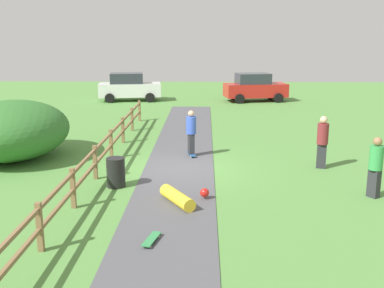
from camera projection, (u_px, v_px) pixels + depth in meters
The scene contains 12 objects.
ground_plane at pixel (179, 168), 16.28m from camera, with size 60.00×60.00×0.00m, color #568E42.
asphalt_path at pixel (179, 168), 16.27m from camera, with size 2.40×28.00×0.02m, color #515156.
wooden_fence at pixel (104, 149), 16.19m from camera, with size 0.12×18.12×1.10m.
bush_large at pixel (12, 130), 17.35m from camera, with size 4.09×4.91×2.16m, color #33702D.
trash_bin at pixel (116, 172), 14.23m from camera, with size 0.56×0.56×0.90m, color black.
skater_riding at pixel (191, 131), 17.66m from camera, with size 0.47×0.82×1.74m.
skater_fallen at pixel (180, 197), 12.81m from camera, with size 1.40×1.46×0.36m.
skateboard_loose at pixel (151, 239), 10.47m from camera, with size 0.38×0.82×0.08m.
bystander_green at pixel (376, 164), 13.19m from camera, with size 0.52×0.52×1.75m.
bystander_maroon at pixel (323, 139), 16.09m from camera, with size 0.47×0.47×1.83m.
parked_car_white at pixel (129, 87), 32.40m from camera, with size 4.39×2.44×1.92m.
parked_car_red at pixel (255, 87), 32.16m from camera, with size 4.45×2.60×1.92m.
Camera 1 is at (0.89, -15.63, 4.55)m, focal length 44.04 mm.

